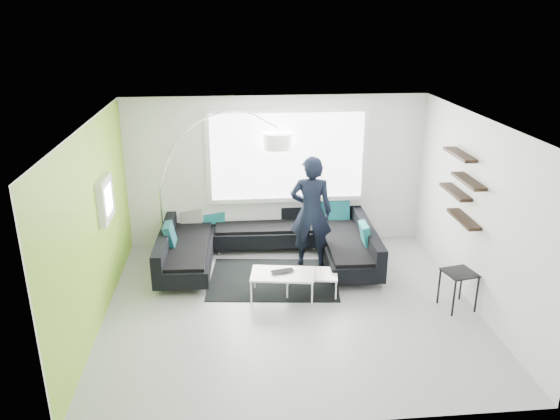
# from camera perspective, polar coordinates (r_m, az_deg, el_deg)

# --- Properties ---
(ground) EXTENTS (5.50, 5.50, 0.00)m
(ground) POSITION_cam_1_polar(r_m,az_deg,el_deg) (8.38, 1.14, -10.07)
(ground) COLOR gray
(ground) RESTS_ON ground
(room_shell) EXTENTS (5.54, 5.04, 2.82)m
(room_shell) POSITION_cam_1_polar(r_m,az_deg,el_deg) (7.82, 1.34, 2.24)
(room_shell) COLOR silver
(room_shell) RESTS_ON ground
(sectional_sofa) EXTENTS (3.75, 2.39, 0.79)m
(sectional_sofa) POSITION_cam_1_polar(r_m,az_deg,el_deg) (9.57, -1.31, -3.64)
(sectional_sofa) COLOR black
(sectional_sofa) RESTS_ON ground
(rug) EXTENTS (2.25, 1.74, 0.01)m
(rug) POSITION_cam_1_polar(r_m,az_deg,el_deg) (9.15, -0.69, -7.22)
(rug) COLOR black
(rug) RESTS_ON ground
(coffee_table) EXTENTS (1.34, 0.90, 0.41)m
(coffee_table) POSITION_cam_1_polar(r_m,az_deg,el_deg) (8.61, 1.80, -7.63)
(coffee_table) COLOR white
(coffee_table) RESTS_ON ground
(arc_lamp) EXTENTS (2.52, 1.13, 2.60)m
(arc_lamp) POSITION_cam_1_polar(r_m,az_deg,el_deg) (9.63, -12.49, 2.06)
(arc_lamp) COLOR white
(arc_lamp) RESTS_ON ground
(side_table) EXTENTS (0.51, 0.51, 0.59)m
(side_table) POSITION_cam_1_polar(r_m,az_deg,el_deg) (8.63, 18.07, -7.95)
(side_table) COLOR black
(side_table) RESTS_ON ground
(person) EXTENTS (0.85, 0.67, 1.96)m
(person) POSITION_cam_1_polar(r_m,az_deg,el_deg) (9.30, 3.25, -0.20)
(person) COLOR black
(person) RESTS_ON ground
(laptop) EXTENTS (0.46, 0.38, 0.03)m
(laptop) POSITION_cam_1_polar(r_m,az_deg,el_deg) (8.43, 0.37, -6.59)
(laptop) COLOR black
(laptop) RESTS_ON coffee_table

